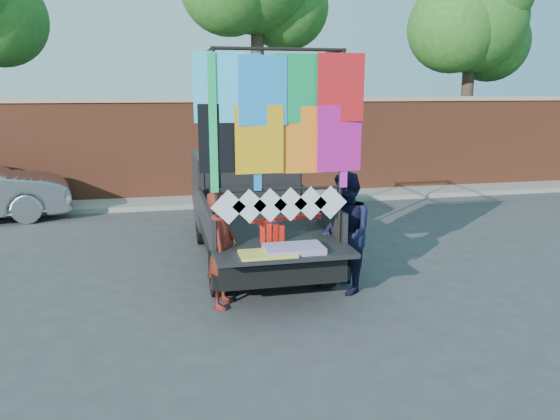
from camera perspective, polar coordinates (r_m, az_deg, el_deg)
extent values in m
plane|color=#38383A|center=(7.94, 1.24, -8.29)|extent=(90.00, 90.00, 0.00)
cube|color=brown|center=(14.40, -5.37, 6.25)|extent=(30.00, 0.35, 2.50)
cube|color=tan|center=(14.32, -5.48, 11.42)|extent=(30.00, 0.45, 0.12)
cube|color=gray|center=(13.90, -4.91, 1.06)|extent=(30.00, 1.20, 0.12)
cylinder|color=#38281C|center=(15.65, -2.34, 12.23)|extent=(0.36, 0.36, 5.46)
sphere|color=#2B5D1A|center=(16.38, 0.63, 20.46)|extent=(2.40, 2.40, 2.40)
cylinder|color=#38281C|center=(17.99, 18.86, 10.17)|extent=(0.36, 0.36, 4.55)
sphere|color=#2B5D1A|center=(18.09, 19.47, 18.41)|extent=(3.20, 3.20, 3.20)
sphere|color=#2B5D1A|center=(18.84, 21.09, 16.04)|extent=(2.40, 2.40, 2.40)
sphere|color=#2B5D1A|center=(17.40, 17.58, 17.72)|extent=(2.60, 2.60, 2.60)
cylinder|color=black|center=(10.23, -8.08, -1.69)|extent=(0.22, 0.65, 0.65)
cylinder|color=black|center=(7.68, -6.48, -6.52)|extent=(0.22, 0.65, 0.65)
cylinder|color=black|center=(10.46, 0.39, -1.26)|extent=(0.22, 0.65, 0.65)
cylinder|color=black|center=(7.97, 4.68, -5.76)|extent=(0.22, 0.65, 0.65)
cube|color=black|center=(8.95, -2.47, -2.54)|extent=(1.68, 4.16, 0.30)
cube|color=black|center=(8.17, -1.58, -2.00)|extent=(1.78, 2.28, 0.10)
cube|color=black|center=(8.01, -7.72, -0.81)|extent=(0.06, 2.28, 0.45)
cube|color=black|center=(8.32, 4.32, -0.21)|extent=(0.06, 2.28, 0.45)
cube|color=black|center=(9.20, -2.90, 1.04)|extent=(1.78, 0.06, 0.45)
cube|color=black|center=(10.12, -3.82, 2.38)|extent=(1.78, 1.58, 1.24)
cube|color=#8C9EAD|center=(9.62, -3.45, 4.24)|extent=(1.58, 0.06, 0.54)
cube|color=#8C9EAD|center=(10.81, -4.43, 4.09)|extent=(1.58, 0.10, 0.69)
cube|color=black|center=(11.22, -4.64, 2.10)|extent=(1.73, 0.89, 0.54)
cube|color=black|center=(6.86, 0.63, -4.69)|extent=(1.78, 0.54, 0.06)
cube|color=black|center=(7.19, 0.20, -7.03)|extent=(1.83, 0.15, 0.18)
cylinder|color=black|center=(6.81, -6.73, 6.00)|extent=(0.05, 0.05, 2.48)
cylinder|color=black|center=(8.87, -8.12, 7.49)|extent=(0.05, 0.05, 2.48)
cylinder|color=black|center=(7.15, 6.40, 6.33)|extent=(0.05, 0.05, 2.48)
cylinder|color=black|center=(9.14, 2.18, 7.75)|extent=(0.05, 0.05, 2.48)
cylinder|color=black|center=(6.91, 0.00, 16.47)|extent=(1.68, 0.04, 0.04)
cylinder|color=black|center=(8.94, -2.99, 15.58)|extent=(1.68, 0.04, 0.04)
cylinder|color=black|center=(7.81, -7.79, 15.91)|extent=(0.04, 2.13, 0.04)
cylinder|color=black|center=(8.11, 4.18, 15.86)|extent=(0.04, 2.13, 0.04)
cylinder|color=black|center=(7.01, 0.00, 2.18)|extent=(1.68, 0.04, 0.04)
cube|color=#33C1F5|center=(6.75, -6.29, 12.70)|extent=(0.61, 0.01, 0.84)
cube|color=#1B94F3|center=(6.78, -1.98, 12.77)|extent=(0.61, 0.01, 0.84)
cube|color=#0B9A51|center=(6.93, 2.09, 12.76)|extent=(0.61, 0.01, 0.84)
cube|color=red|center=(7.03, 6.18, 12.70)|extent=(0.61, 0.01, 0.84)
cube|color=black|center=(6.78, -6.16, 7.25)|extent=(0.61, 0.01, 0.84)
cube|color=#EBA413|center=(6.81, -1.94, 7.34)|extent=(0.61, 0.01, 0.84)
cube|color=orange|center=(6.96, 2.04, 7.45)|extent=(0.61, 0.01, 0.84)
cube|color=#CD1691|center=(7.06, 6.05, 7.47)|extent=(0.61, 0.01, 0.84)
cube|color=#17BB5F|center=(6.73, -7.03, 8.89)|extent=(0.10, 0.01, 1.68)
cube|color=#CB21B6|center=(7.09, 6.81, 9.08)|extent=(0.10, 0.01, 1.68)
cube|color=blue|center=(6.81, -2.40, 9.01)|extent=(0.10, 0.01, 1.68)
cube|color=white|center=(6.90, -5.41, 0.29)|extent=(0.45, 0.01, 0.45)
cube|color=white|center=(6.94, -3.21, 0.40)|extent=(0.45, 0.01, 0.45)
cube|color=white|center=(6.99, -1.03, 0.50)|extent=(0.45, 0.01, 0.45)
cube|color=white|center=(7.05, 1.12, 0.60)|extent=(0.45, 0.01, 0.45)
cube|color=white|center=(7.11, 3.23, 0.69)|extent=(0.45, 0.01, 0.45)
cube|color=white|center=(7.19, 5.30, 0.79)|extent=(0.45, 0.01, 0.45)
cube|color=#FA377D|center=(6.86, 1.43, -4.08)|extent=(0.74, 0.45, 0.08)
cube|color=#DDC745|center=(6.73, -1.30, -4.59)|extent=(0.69, 0.40, 0.04)
imported|color=maroon|center=(7.17, -6.04, -4.12)|extent=(0.55, 0.66, 1.56)
imported|color=black|center=(7.68, 6.85, -2.41)|extent=(0.67, 0.85, 1.71)
cube|color=#FD1B0D|center=(7.30, 0.64, -0.86)|extent=(1.03, 0.22, 0.04)
cube|color=#FD1B0D|center=(7.30, -1.84, -3.53)|extent=(0.07, 0.02, 0.60)
cube|color=#FD1B0D|center=(7.32, -1.17, -3.64)|extent=(0.07, 0.02, 0.60)
cube|color=#FD1B0D|center=(7.34, -0.50, -3.75)|extent=(0.07, 0.02, 0.60)
cube|color=#FD1B0D|center=(7.37, 0.17, -3.86)|extent=(0.07, 0.02, 0.60)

